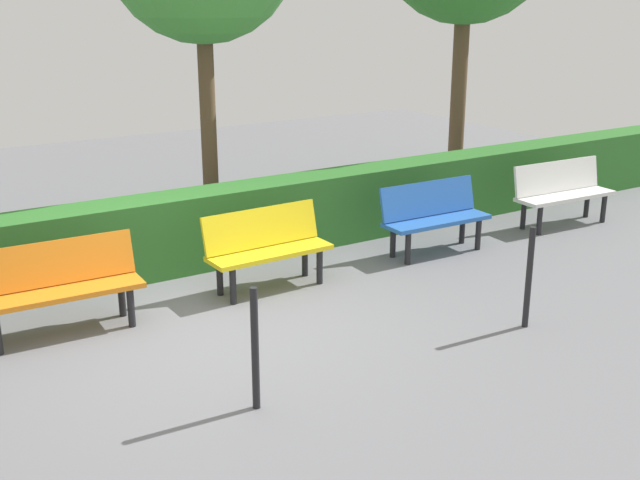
% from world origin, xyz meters
% --- Properties ---
extents(ground_plane, '(20.70, 20.70, 0.00)m').
position_xyz_m(ground_plane, '(0.00, 0.00, 0.00)').
color(ground_plane, slate).
extents(bench_white, '(1.52, 0.53, 0.86)m').
position_xyz_m(bench_white, '(-5.55, -0.64, 0.48)').
color(bench_white, white).
rests_on(bench_white, ground_plane).
extents(bench_blue, '(1.39, 0.50, 0.86)m').
position_xyz_m(bench_blue, '(-3.30, -0.64, 0.48)').
color(bench_blue, blue).
rests_on(bench_blue, ground_plane).
extents(bench_yellow, '(1.38, 0.51, 0.86)m').
position_xyz_m(bench_yellow, '(-1.00, -0.65, 0.48)').
color(bench_yellow, yellow).
rests_on(bench_yellow, ground_plane).
extents(bench_orange, '(1.52, 0.51, 0.86)m').
position_xyz_m(bench_orange, '(1.20, -0.67, 0.48)').
color(bench_orange, orange).
rests_on(bench_orange, ground_plane).
extents(hedge_row, '(16.70, 0.55, 0.89)m').
position_xyz_m(hedge_row, '(-1.02, -1.69, 0.45)').
color(hedge_row, '#2D6B28').
rests_on(hedge_row, ground_plane).
extents(railing_post_mid, '(0.06, 0.06, 1.00)m').
position_xyz_m(railing_post_mid, '(-2.61, 1.59, 0.50)').
color(railing_post_mid, black).
rests_on(railing_post_mid, ground_plane).
extents(railing_post_far, '(0.06, 0.06, 1.00)m').
position_xyz_m(railing_post_far, '(0.30, 1.59, 0.50)').
color(railing_post_far, black).
rests_on(railing_post_far, ground_plane).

